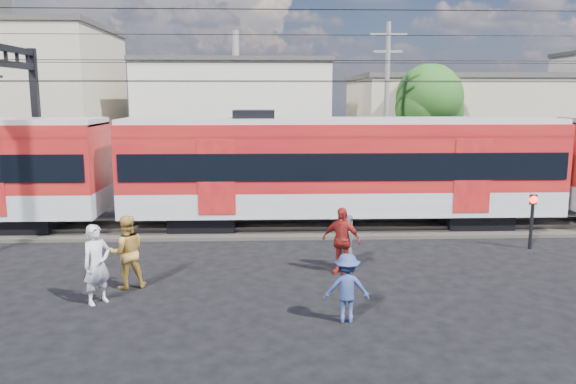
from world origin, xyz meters
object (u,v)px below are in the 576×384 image
at_px(pedestrian_a, 97,264).
at_px(pedestrian_c, 347,288).
at_px(commuter_train, 346,166).
at_px(crossing_signal, 532,211).

distance_m(pedestrian_a, pedestrian_c, 6.02).
height_order(commuter_train, crossing_signal, commuter_train).
height_order(commuter_train, pedestrian_a, commuter_train).
bearing_deg(crossing_signal, pedestrian_a, -160.90).
distance_m(commuter_train, pedestrian_c, 9.11).
distance_m(commuter_train, pedestrian_a, 10.42).
bearing_deg(pedestrian_a, pedestrian_c, -59.40).
distance_m(pedestrian_c, crossing_signal, 9.02).
height_order(pedestrian_c, crossing_signal, crossing_signal).
xyz_separation_m(pedestrian_a, pedestrian_c, (5.86, -1.36, -0.20)).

